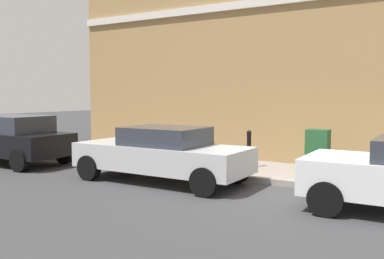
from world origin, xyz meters
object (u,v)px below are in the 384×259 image
Objects in this scene: car_black at (10,139)px; bollard_far_kerb at (177,147)px; utility_cabinet at (318,154)px; bollard_near_cabinet at (249,147)px; car_silver at (162,153)px.

car_black reaches higher than bollard_far_kerb.
bollard_near_cabinet is at bearing 87.02° from utility_cabinet.
utility_cabinet is 1.11× the size of bollard_far_kerb.
car_silver is 4.31× the size of bollard_far_kerb.
utility_cabinet is at bearing -145.87° from car_silver.
bollard_near_cabinet is at bearing -161.73° from car_black.
car_black is 4.16× the size of bollard_near_cabinet.
bollard_far_kerb is at bearing -72.57° from car_silver.
car_silver reaches higher than utility_cabinet.
car_black is 3.76× the size of utility_cabinet.
utility_cabinet is 1.93m from bollard_near_cabinet.
bollard_near_cabinet is (2.30, -1.32, -0.01)m from car_silver.
car_black reaches higher than bollard_near_cabinet.
car_silver is 3.92m from utility_cabinet.
car_black is at bearing 105.42° from bollard_far_kerb.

